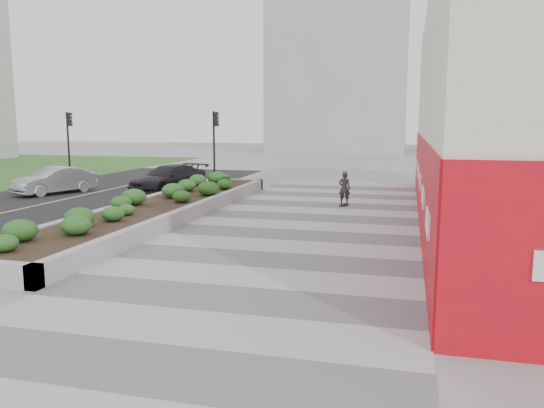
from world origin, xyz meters
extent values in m
plane|color=gray|center=(0.00, 0.00, 0.00)|extent=(160.00, 160.00, 0.00)
cube|color=#A8A8AD|center=(0.00, 3.00, 0.01)|extent=(8.00, 36.00, 0.01)
cube|color=beige|center=(7.00, 9.00, 4.00)|extent=(6.00, 24.00, 8.00)
cube|color=red|center=(4.02, 9.00, 1.50)|extent=(0.12, 24.00, 3.00)
cube|color=#9E9EA0|center=(-5.50, 15.85, 0.28)|extent=(3.00, 0.30, 0.55)
cube|color=#9E9EA0|center=(-6.85, 7.00, 0.28)|extent=(0.30, 18.00, 0.55)
cube|color=#9E9EA0|center=(-4.15, 7.00, 0.28)|extent=(0.30, 18.00, 0.55)
cube|color=#2D2116|center=(-5.50, 7.00, 0.25)|extent=(2.40, 17.40, 0.50)
cube|color=black|center=(-12.00, 7.00, 0.00)|extent=(10.00, 40.00, 0.00)
cylinder|color=black|center=(-7.30, 17.50, 2.10)|extent=(0.12, 0.12, 4.20)
cube|color=black|center=(-7.12, 17.50, 3.75)|extent=(0.18, 0.28, 0.80)
cylinder|color=black|center=(-16.50, 17.00, 2.10)|extent=(0.12, 0.12, 4.20)
cube|color=black|center=(-16.32, 17.00, 3.75)|extent=(0.18, 0.28, 0.80)
cube|color=#ADAAA3|center=(-5.00, 55.00, 10.00)|extent=(16.00, 12.00, 20.00)
cube|color=#ADAAA3|center=(15.00, 60.00, 12.00)|extent=(14.00, 10.00, 24.00)
cylinder|color=#595654|center=(0.50, 3.00, 0.00)|extent=(0.44, 0.44, 0.01)
cube|color=black|center=(0.90, 11.39, 0.07)|extent=(0.38, 0.75, 0.02)
imported|color=#2A2A2F|center=(0.90, 11.39, 0.77)|extent=(0.51, 0.34, 1.38)
sphere|color=#156BBA|center=(0.90, 11.39, 1.42)|extent=(0.23, 0.23, 0.23)
imported|color=#AFB3B7|center=(-13.70, 11.77, 0.67)|extent=(2.79, 4.30, 1.34)
imported|color=black|center=(-8.50, 13.92, 0.69)|extent=(3.23, 5.11, 1.38)
camera|label=1|loc=(3.50, -11.18, 3.52)|focal=35.00mm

